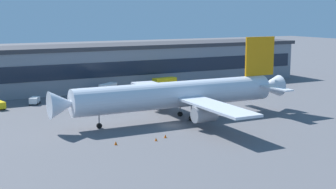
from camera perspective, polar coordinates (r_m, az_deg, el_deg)
ground_plane at (r=97.25m, az=0.39°, el=-3.82°), size 600.00×600.00×0.00m
terminal_building at (r=146.31m, az=-9.62°, el=3.34°), size 148.50×18.69×13.50m
airliner at (r=101.97m, az=1.47°, el=0.04°), size 56.08×47.70×17.67m
fuel_truck at (r=140.89m, az=6.46°, el=1.17°), size 8.83×4.79×3.35m
catering_truck at (r=139.44m, az=-0.37°, el=1.31°), size 7.44×3.36×4.15m
stair_truck at (r=132.88m, az=-7.37°, el=0.67°), size 6.24×5.52×3.55m
baggage_tug at (r=124.57m, az=-16.00°, el=-0.67°), size 3.41×4.12×1.85m
pushback_tractor at (r=150.52m, az=5.74°, el=1.41°), size 4.98×5.39×1.75m
traffic_cone_0 at (r=83.62m, az=-6.41°, el=-5.92°), size 0.56×0.56×0.70m
traffic_cone_1 at (r=85.68m, az=-1.48°, el=-5.49°), size 0.50×0.50×0.62m
traffic_cone_2 at (r=87.74m, az=-0.33°, el=-5.11°), size 0.53×0.53×0.67m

